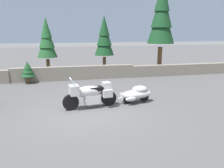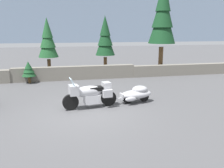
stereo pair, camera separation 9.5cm
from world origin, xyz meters
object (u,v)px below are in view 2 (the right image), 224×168
object	(u,v)px
pine_tree_tall	(163,14)
pine_tree_far_right	(105,38)
car_shaped_trailer	(136,94)
touring_motorcycle	(90,93)
pine_tree_secondary	(48,40)

from	to	relation	value
pine_tree_tall	pine_tree_far_right	world-z (taller)	pine_tree_tall
car_shaped_trailer	pine_tree_far_right	bearing A→B (deg)	90.04
touring_motorcycle	pine_tree_tall	bearing A→B (deg)	47.85
pine_tree_tall	pine_tree_far_right	size ratio (longest dim) A/B	1.61
touring_motorcycle	pine_tree_secondary	distance (m)	8.30
car_shaped_trailer	pine_tree_tall	xyz separation A→B (m)	(4.11, 6.61, 3.93)
car_shaped_trailer	pine_tree_tall	distance (m)	8.72
car_shaped_trailer	pine_tree_far_right	world-z (taller)	pine_tree_far_right
touring_motorcycle	car_shaped_trailer	size ratio (longest dim) A/B	1.03
touring_motorcycle	pine_tree_far_right	distance (m)	8.29
touring_motorcycle	car_shaped_trailer	world-z (taller)	touring_motorcycle
pine_tree_tall	pine_tree_secondary	distance (m)	8.48
touring_motorcycle	pine_tree_far_right	world-z (taller)	pine_tree_far_right
pine_tree_secondary	pine_tree_far_right	size ratio (longest dim) A/B	0.95
pine_tree_secondary	touring_motorcycle	bearing A→B (deg)	-75.71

